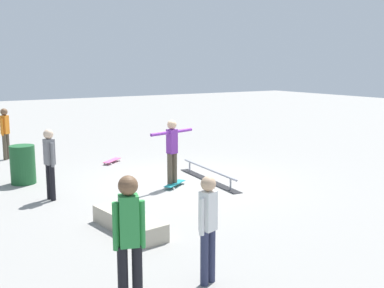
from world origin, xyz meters
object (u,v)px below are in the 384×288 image
skateboard_main (175,184)px  bystander_green_shirt (129,237)px  grind_rail (208,175)px  bystander_grey_shirt (50,160)px  bystander_white_shirt (208,224)px  skate_ledge (129,223)px  bystander_orange_shirt (5,131)px  loose_skateboard_pink (112,160)px  trash_bin (23,165)px  skater_main (172,148)px

skateboard_main → bystander_green_shirt: 6.00m
grind_rail → bystander_grey_shirt: bearing=88.7°
bystander_green_shirt → bystander_white_shirt: 1.25m
skate_ledge → bystander_orange_shirt: size_ratio=1.11×
bystander_white_shirt → skate_ledge: bearing=-105.5°
grind_rail → bystander_grey_shirt: (0.40, 3.91, 0.75)m
bystander_orange_shirt → grind_rail: bearing=79.1°
bystander_green_shirt → loose_skateboard_pink: bearing=-92.9°
grind_rail → skate_ledge: 4.03m
trash_bin → grind_rail: bearing=-118.2°
skater_main → bystander_orange_shirt: 6.29m
skateboard_main → bystander_white_shirt: 5.22m
bystander_grey_shirt → loose_skateboard_pink: (2.95, -2.64, -0.82)m
bystander_green_shirt → bystander_white_shirt: bearing=-153.8°
loose_skateboard_pink → trash_bin: (-1.15, 2.84, 0.41)m
bystander_white_shirt → loose_skateboard_pink: 8.38m
bystander_green_shirt → skate_ledge: bearing=-95.9°
trash_bin → skate_ledge: bearing=-169.7°
grind_rail → loose_skateboard_pink: bearing=25.4°
skater_main → bystander_green_shirt: bearing=-138.2°
skateboard_main → bystander_orange_shirt: size_ratio=0.48×
bystander_white_shirt → bystander_grey_shirt: bearing=-99.6°
grind_rail → bystander_green_shirt: size_ratio=1.67×
skate_ledge → bystander_green_shirt: bearing=156.2°
bystander_green_shirt → bystander_grey_shirt: (5.35, -0.52, -0.08)m
skateboard_main → bystander_white_shirt: bystander_white_shirt is taller
bystander_orange_shirt → skater_main: bearing=70.7°
bystander_orange_shirt → bystander_grey_shirt: bearing=44.0°
skate_ledge → skater_main: (2.30, -2.19, 0.80)m
grind_rail → bystander_green_shirt: (-4.94, 4.43, 0.83)m
grind_rail → skater_main: skater_main is taller
skater_main → bystander_orange_shirt: (5.63, 2.79, -0.05)m
bystander_green_shirt → bystander_white_shirt: bystander_green_shirt is taller
loose_skateboard_pink → bystander_green_shirt: bearing=29.5°
grind_rail → skate_ledge: (-2.34, 3.28, 0.02)m
skater_main → loose_skateboard_pink: size_ratio=2.21×
grind_rail → skateboard_main: (-0.08, 1.05, -0.06)m
bystander_grey_shirt → bystander_orange_shirt: (5.19, -0.03, 0.02)m
skate_ledge → bystander_green_shirt: bystander_green_shirt is taller
skateboard_main → trash_bin: size_ratio=0.81×
skateboard_main → loose_skateboard_pink: (3.43, 0.23, 0.00)m
skate_ledge → bystander_green_shirt: (-2.61, 1.15, 0.81)m
grind_rail → bystander_orange_shirt: size_ratio=1.77×
bystander_grey_shirt → bystander_orange_shirt: bystander_orange_shirt is taller
skate_ledge → loose_skateboard_pink: size_ratio=2.41×
bystander_grey_shirt → bystander_white_shirt: (-5.17, -0.71, -0.04)m
skateboard_main → bystander_green_shirt: bystander_green_shirt is taller
bystander_grey_shirt → bystander_white_shirt: 5.22m
skate_ledge → bystander_white_shirt: size_ratio=1.19×
skate_ledge → bystander_grey_shirt: (2.74, 0.63, 0.73)m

